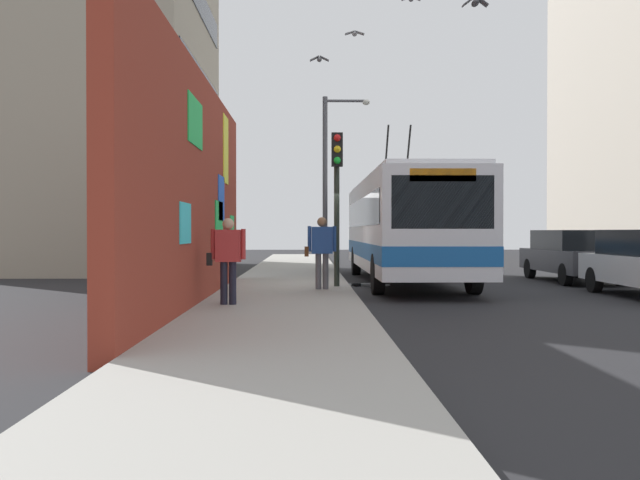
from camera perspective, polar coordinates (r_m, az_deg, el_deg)
ground_plane at (r=18.81m, az=2.31°, el=-4.00°), size 80.00×80.00×0.00m
sidewalk_slab at (r=18.78m, az=-2.57°, el=-3.77°), size 48.00×3.20×0.15m
graffiti_wall at (r=14.48m, az=-10.02°, el=3.97°), size 13.10×0.32×4.73m
building_far_left at (r=31.02m, az=-16.81°, el=16.34°), size 11.53×7.57×19.83m
city_bus at (r=21.11m, az=6.86°, el=1.24°), size 11.99×2.63×4.90m
parked_car_dark_gray at (r=22.83m, az=19.74°, el=-1.11°), size 4.83×1.80×1.58m
pedestrian_near_wall at (r=13.48m, az=-7.50°, el=-1.14°), size 0.22×0.74×1.64m
pedestrian_at_curb at (r=16.89m, az=0.13°, el=-0.54°), size 0.23×0.77×1.73m
traffic_light at (r=17.74m, az=1.38°, el=4.70°), size 0.49×0.28×3.89m
street_lamp at (r=25.87m, az=0.85°, el=5.71°), size 0.44×1.74×6.32m
flying_pigeons at (r=19.42m, az=6.38°, el=18.29°), size 6.55×3.99×3.02m
curbside_puddle at (r=20.24m, az=3.79°, el=-3.66°), size 1.37×1.37×0.00m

